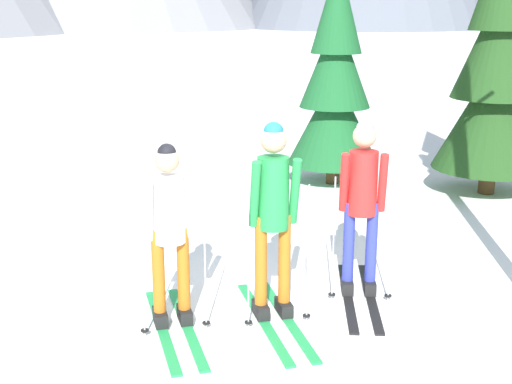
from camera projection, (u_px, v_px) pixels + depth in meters
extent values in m
plane|color=white|center=(268.00, 307.00, 6.51)|extent=(400.00, 400.00, 0.00)
cube|color=green|center=(187.00, 326.00, 6.11)|extent=(0.22, 1.64, 0.02)
cube|color=green|center=(162.00, 329.00, 6.06)|extent=(0.22, 1.64, 0.02)
cube|color=black|center=(185.00, 314.00, 6.19)|extent=(0.13, 0.27, 0.12)
cylinder|color=#B76019|center=(183.00, 270.00, 6.07)|extent=(0.11, 0.11, 0.78)
cube|color=black|center=(160.00, 317.00, 6.13)|extent=(0.13, 0.27, 0.12)
cylinder|color=#B76019|center=(158.00, 272.00, 6.01)|extent=(0.11, 0.11, 0.78)
cylinder|color=white|center=(169.00, 209.00, 5.89)|extent=(0.28, 0.28, 0.59)
sphere|color=tan|center=(167.00, 160.00, 5.78)|extent=(0.21, 0.21, 0.21)
sphere|color=black|center=(167.00, 153.00, 5.76)|extent=(0.16, 0.16, 0.16)
cylinder|color=white|center=(191.00, 208.00, 5.88)|extent=(0.10, 0.20, 0.56)
cylinder|color=white|center=(149.00, 211.00, 5.79)|extent=(0.10, 0.20, 0.56)
cylinder|color=#A5A5AD|center=(205.00, 267.00, 5.93)|extent=(0.02, 0.02, 1.17)
cylinder|color=black|center=(206.00, 323.00, 6.07)|extent=(0.07, 0.07, 0.01)
cylinder|color=#A5A5AD|center=(142.00, 273.00, 5.79)|extent=(0.02, 0.02, 1.17)
cylinder|color=black|center=(145.00, 330.00, 5.93)|extent=(0.07, 0.07, 0.01)
cube|color=green|center=(287.00, 319.00, 6.26)|extent=(0.26, 1.68, 0.02)
cube|color=green|center=(264.00, 321.00, 6.21)|extent=(0.26, 1.68, 0.02)
cube|color=black|center=(284.00, 307.00, 6.33)|extent=(0.14, 0.27, 0.12)
cylinder|color=#B76019|center=(284.00, 259.00, 6.21)|extent=(0.11, 0.11, 0.86)
cube|color=black|center=(261.00, 310.00, 6.28)|extent=(0.14, 0.27, 0.12)
cylinder|color=#B76019|center=(261.00, 262.00, 6.15)|extent=(0.11, 0.11, 0.86)
cylinder|color=#238C42|center=(273.00, 193.00, 6.01)|extent=(0.28, 0.28, 0.64)
sphere|color=tan|center=(274.00, 140.00, 5.89)|extent=(0.23, 0.23, 0.23)
sphere|color=#1E6B7A|center=(274.00, 132.00, 5.87)|extent=(0.17, 0.17, 0.17)
cylinder|color=#238C42|center=(295.00, 191.00, 6.00)|extent=(0.10, 0.21, 0.61)
cylinder|color=#238C42|center=(255.00, 194.00, 5.91)|extent=(0.10, 0.21, 0.61)
cylinder|color=#A5A5AD|center=(308.00, 255.00, 6.05)|extent=(0.02, 0.02, 1.29)
cylinder|color=black|center=(306.00, 315.00, 6.21)|extent=(0.07, 0.07, 0.01)
cylinder|color=#A5A5AD|center=(248.00, 260.00, 5.92)|extent=(0.02, 0.02, 1.29)
cylinder|color=black|center=(248.00, 322.00, 6.08)|extent=(0.07, 0.07, 0.01)
cube|color=maroon|center=(268.00, 185.00, 6.16)|extent=(0.27, 0.19, 0.36)
cube|color=black|center=(370.00, 297.00, 6.73)|extent=(0.73, 1.52, 0.02)
cube|color=black|center=(348.00, 296.00, 6.74)|extent=(0.73, 1.52, 0.02)
cube|color=black|center=(369.00, 286.00, 6.81)|extent=(0.20, 0.28, 0.12)
cylinder|color=#2D389E|center=(372.00, 243.00, 6.68)|extent=(0.11, 0.11, 0.82)
cube|color=black|center=(347.00, 285.00, 6.82)|extent=(0.20, 0.28, 0.12)
cylinder|color=#2D389E|center=(349.00, 242.00, 6.70)|extent=(0.11, 0.11, 0.82)
cylinder|color=red|center=(363.00, 183.00, 6.53)|extent=(0.28, 0.28, 0.62)
sphere|color=tan|center=(365.00, 136.00, 6.41)|extent=(0.22, 0.22, 0.22)
sphere|color=gray|center=(365.00, 129.00, 6.39)|extent=(0.17, 0.17, 0.17)
cylinder|color=red|center=(383.00, 183.00, 6.46)|extent=(0.15, 0.21, 0.59)
cylinder|color=red|center=(344.00, 183.00, 6.48)|extent=(0.15, 0.21, 0.59)
cylinder|color=#A5A5AD|center=(391.00, 241.00, 6.48)|extent=(0.02, 0.02, 1.24)
cylinder|color=black|center=(388.00, 296.00, 6.63)|extent=(0.07, 0.07, 0.01)
cylinder|color=#A5A5AD|center=(334.00, 240.00, 6.51)|extent=(0.02, 0.02, 1.24)
cylinder|color=black|center=(332.00, 294.00, 6.66)|extent=(0.07, 0.07, 0.01)
cube|color=maroon|center=(361.00, 175.00, 6.69)|extent=(0.30, 0.25, 0.36)
cylinder|color=#51381E|center=(488.00, 168.00, 10.30)|extent=(0.24, 0.24, 0.79)
cone|color=#1E4219|center=(493.00, 113.00, 10.08)|extent=(1.68, 1.68, 1.66)
cone|color=#1E4219|center=(500.00, 40.00, 9.80)|extent=(1.28, 1.28, 1.66)
cylinder|color=#51381E|center=(333.00, 163.00, 10.88)|extent=(0.21, 0.21, 0.67)
cone|color=#195628|center=(334.00, 119.00, 10.70)|extent=(1.43, 1.43, 1.41)
cone|color=#195628|center=(336.00, 61.00, 10.46)|extent=(1.09, 1.09, 1.41)
cone|color=#195628|center=(337.00, 5.00, 10.24)|extent=(0.78, 0.78, 1.41)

